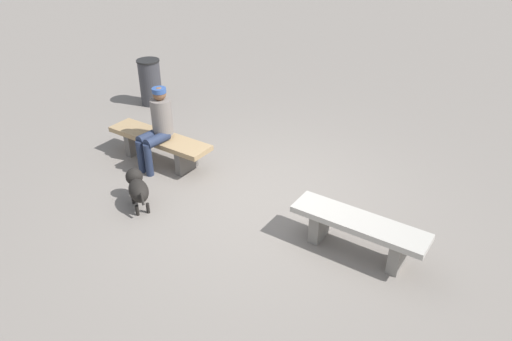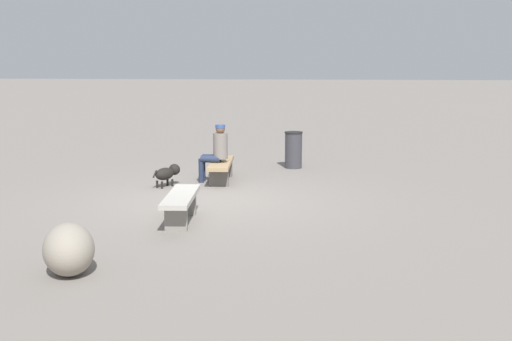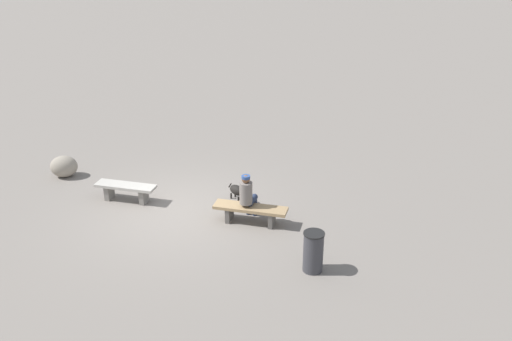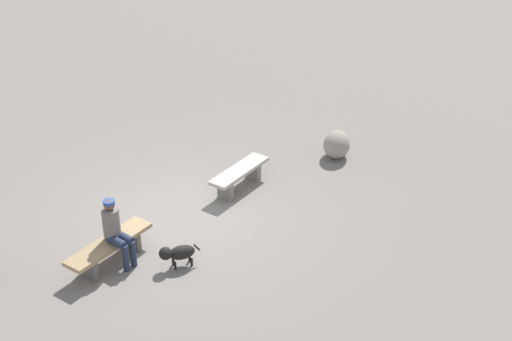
% 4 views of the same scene
% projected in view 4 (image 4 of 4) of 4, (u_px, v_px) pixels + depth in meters
% --- Properties ---
extents(ground, '(210.00, 210.00, 0.06)m').
position_uv_depth(ground, '(183.00, 218.00, 13.67)').
color(ground, gray).
extents(bench_left, '(1.59, 0.58, 0.45)m').
position_uv_depth(bench_left, '(240.00, 174.00, 14.46)').
color(bench_left, gray).
rests_on(bench_left, ground).
extents(bench_right, '(1.77, 0.61, 0.43)m').
position_uv_depth(bench_right, '(109.00, 247.00, 12.22)').
color(bench_right, '#605B56').
rests_on(bench_right, ground).
extents(seated_person, '(0.33, 0.60, 1.21)m').
position_uv_depth(seated_person, '(115.00, 229.00, 12.06)').
color(seated_person, slate).
rests_on(seated_person, ground).
extents(dog, '(0.67, 0.46, 0.43)m').
position_uv_depth(dog, '(177.00, 253.00, 12.14)').
color(dog, black).
rests_on(dog, ground).
extents(boulder, '(0.93, 0.86, 0.61)m').
position_uv_depth(boulder, '(337.00, 144.00, 15.69)').
color(boulder, gray).
rests_on(boulder, ground).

